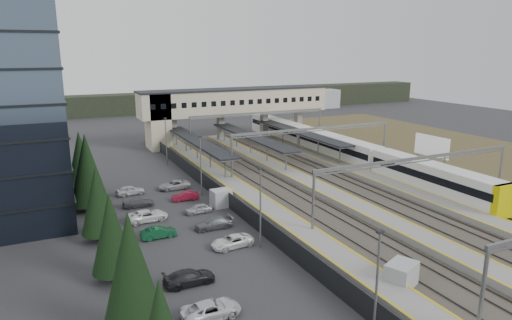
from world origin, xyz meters
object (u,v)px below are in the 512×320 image
relay_cabin_far (221,198)px  train (338,148)px  relay_cabin_near (401,276)px  billboard (432,147)px  footbridge (223,105)px

relay_cabin_far → train: 30.51m
relay_cabin_near → relay_cabin_far: bearing=103.7°
relay_cabin_far → billboard: 36.51m
relay_cabin_far → footbridge: size_ratio=0.06×
train → footbridge: bearing=117.8°
billboard → relay_cabin_far: bearing=-177.3°
train → relay_cabin_near: bearing=-118.6°
relay_cabin_near → train: train is taller
relay_cabin_far → billboard: bearing=2.7°
relay_cabin_far → billboard: billboard is taller
relay_cabin_far → train: size_ratio=0.04×
footbridge → train: (12.30, -23.32, -5.70)m
relay_cabin_near → footbridge: footbridge is taller
relay_cabin_near → relay_cabin_far: size_ratio=1.31×
footbridge → train: footbridge is taller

